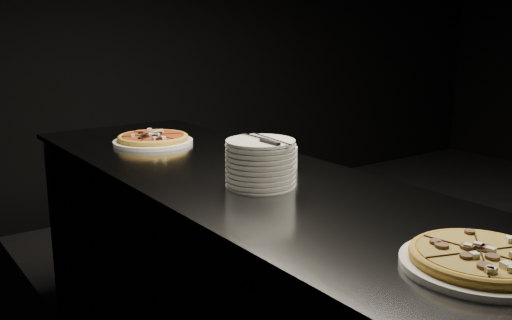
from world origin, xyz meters
TOP-DOWN VIEW (x-y plane):
  - wall_left at (-2.50, 0.00)m, footprint 0.02×5.00m
  - wall_back at (0.00, 2.50)m, footprint 5.00×0.02m
  - counter at (-2.13, 0.00)m, footprint 0.74×2.44m
  - pizza_mushroom at (-2.16, -0.89)m, footprint 0.37×0.37m
  - pizza_tomato at (-2.15, 0.70)m, footprint 0.38×0.38m
  - plate_stack at (-2.16, -0.11)m, footprint 0.22×0.22m
  - cutlery at (-2.15, -0.12)m, footprint 0.09×0.23m
  - ramekin at (-1.94, 0.04)m, footprint 0.09×0.09m

SIDE VIEW (x-z plane):
  - counter at x=-2.13m, z-range 0.00..0.92m
  - pizza_mushroom at x=-2.16m, z-range 0.92..0.96m
  - pizza_tomato at x=-2.15m, z-range 0.92..0.96m
  - ramekin at x=-1.94m, z-range 0.92..1.00m
  - plate_stack at x=-2.16m, z-range 0.92..1.07m
  - cutlery at x=-2.15m, z-range 1.07..1.08m
  - wall_left at x=-2.50m, z-range 0.00..2.80m
  - wall_back at x=0.00m, z-range 0.00..2.80m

